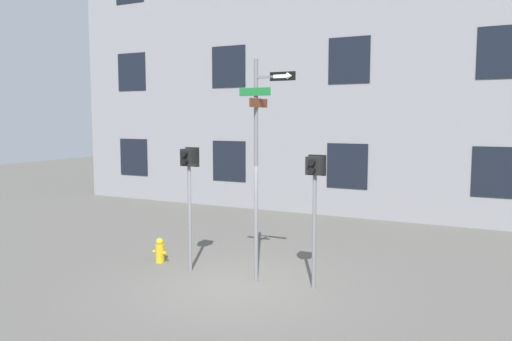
{
  "coord_description": "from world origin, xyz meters",
  "views": [
    {
      "loc": [
        4.89,
        -8.91,
        3.48
      ],
      "look_at": [
        0.24,
        0.51,
        2.41
      ],
      "focal_mm": 35.0,
      "sensor_mm": 36.0,
      "label": 1
    }
  ],
  "objects_px": {
    "pedestrian_signal_left": "(189,175)",
    "street_sign_pole": "(259,154)",
    "pedestrian_signal_right": "(315,185)",
    "fire_hydrant": "(160,251)"
  },
  "relations": [
    {
      "from": "pedestrian_signal_left",
      "to": "pedestrian_signal_right",
      "type": "xyz_separation_m",
      "value": [
        2.96,
        0.14,
        -0.06
      ]
    },
    {
      "from": "pedestrian_signal_left",
      "to": "street_sign_pole",
      "type": "bearing_deg",
      "value": 0.85
    },
    {
      "from": "pedestrian_signal_left",
      "to": "pedestrian_signal_right",
      "type": "bearing_deg",
      "value": 2.73
    },
    {
      "from": "pedestrian_signal_left",
      "to": "fire_hydrant",
      "type": "relative_size",
      "value": 4.69
    },
    {
      "from": "pedestrian_signal_right",
      "to": "pedestrian_signal_left",
      "type": "bearing_deg",
      "value": -177.27
    },
    {
      "from": "pedestrian_signal_left",
      "to": "fire_hydrant",
      "type": "xyz_separation_m",
      "value": [
        -1.05,
        0.25,
        -1.93
      ]
    },
    {
      "from": "street_sign_pole",
      "to": "pedestrian_signal_left",
      "type": "height_order",
      "value": "street_sign_pole"
    },
    {
      "from": "pedestrian_signal_right",
      "to": "fire_hydrant",
      "type": "relative_size",
      "value": 4.55
    },
    {
      "from": "street_sign_pole",
      "to": "pedestrian_signal_left",
      "type": "distance_m",
      "value": 1.83
    },
    {
      "from": "pedestrian_signal_right",
      "to": "street_sign_pole",
      "type": "bearing_deg",
      "value": -174.56
    }
  ]
}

